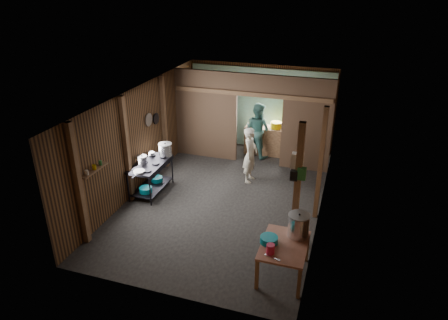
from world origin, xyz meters
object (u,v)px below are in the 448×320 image
(stove_pot_large, at_px, (165,150))
(gas_range, at_px, (151,177))
(stock_pot, at_px, (299,226))
(yellow_tub, at_px, (276,125))
(pink_bucket, at_px, (271,249))
(cook, at_px, (250,155))
(prep_table, at_px, (283,259))

(stove_pot_large, bearing_deg, gas_range, -107.54)
(stock_pot, distance_m, yellow_tub, 5.17)
(gas_range, xyz_separation_m, stove_pot_large, (0.17, 0.54, 0.55))
(stove_pot_large, relative_size, pink_bucket, 1.99)
(cook, bearing_deg, stove_pot_large, 113.32)
(gas_range, bearing_deg, pink_bucket, -33.98)
(stove_pot_large, relative_size, stock_pot, 0.74)
(gas_range, relative_size, prep_table, 1.21)
(stock_pot, relative_size, pink_bucket, 2.68)
(pink_bucket, bearing_deg, yellow_tub, 100.41)
(prep_table, relative_size, yellow_tub, 3.29)
(pink_bucket, bearing_deg, gas_range, 146.02)
(cook, bearing_deg, prep_table, -154.32)
(stove_pot_large, distance_m, pink_bucket, 4.45)
(stock_pot, bearing_deg, pink_bucket, -119.52)
(prep_table, height_order, cook, cook)
(prep_table, bearing_deg, stove_pot_large, 143.76)
(prep_table, distance_m, pink_bucket, 0.56)
(prep_table, bearing_deg, yellow_tub, 102.95)
(gas_range, bearing_deg, yellow_tub, 52.62)
(pink_bucket, bearing_deg, stove_pot_large, 139.02)
(gas_range, height_order, yellow_tub, yellow_tub)
(stove_pot_large, bearing_deg, pink_bucket, -40.98)
(gas_range, xyz_separation_m, cook, (2.20, 1.34, 0.35))
(prep_table, height_order, pink_bucket, pink_bucket)
(gas_range, bearing_deg, prep_table, -29.00)
(pink_bucket, bearing_deg, prep_table, 59.43)
(gas_range, xyz_separation_m, prep_table, (3.71, -2.06, -0.07))
(gas_range, bearing_deg, stock_pot, -23.82)
(gas_range, distance_m, pink_bucket, 4.26)
(gas_range, distance_m, stock_pot, 4.28)
(gas_range, bearing_deg, stove_pot_large, 72.46)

